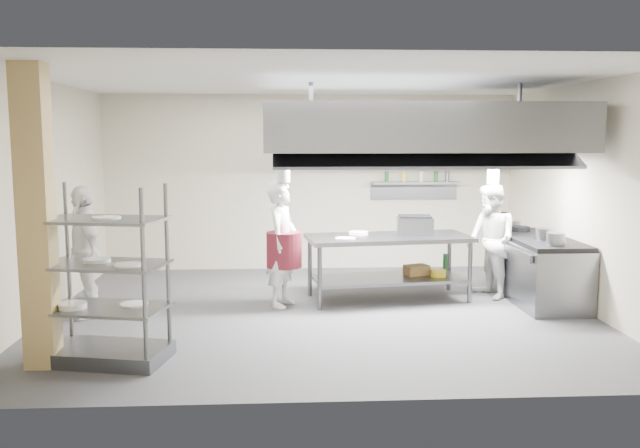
{
  "coord_description": "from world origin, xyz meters",
  "views": [
    {
      "loc": [
        -0.5,
        -8.63,
        2.3
      ],
      "look_at": [
        0.01,
        0.2,
        1.15
      ],
      "focal_mm": 38.0,
      "sensor_mm": 36.0,
      "label": 1
    }
  ],
  "objects": [
    {
      "name": "hood_strip_a",
      "position": [
        0.4,
        0.4,
        2.08
      ],
      "size": [
        1.6,
        0.12,
        0.04
      ],
      "primitive_type": "cube",
      "color": "white",
      "rests_on": "exhaust_hood"
    },
    {
      "name": "chef_line",
      "position": [
        2.46,
        0.7,
        0.82
      ],
      "size": [
        0.78,
        0.92,
        1.64
      ],
      "primitive_type": "imported",
      "rotation": [
        0.0,
        0.0,
        -1.34
      ],
      "color": "white",
      "rests_on": "floor"
    },
    {
      "name": "chef_plating",
      "position": [
        -3.0,
        -0.01,
        0.84
      ],
      "size": [
        0.84,
        1.06,
        1.68
      ],
      "primitive_type": "imported",
      "rotation": [
        0.0,
        0.0,
        -1.06
      ],
      "color": "white",
      "rests_on": "floor"
    },
    {
      "name": "stockpot",
      "position": [
        3.06,
        0.28,
        0.98
      ],
      "size": [
        0.22,
        0.22,
        0.16
      ],
      "primitive_type": "cylinder",
      "color": "gray",
      "rests_on": "range_top"
    },
    {
      "name": "chef_head",
      "position": [
        -0.49,
        0.4,
        0.85
      ],
      "size": [
        0.59,
        0.72,
        1.7
      ],
      "primitive_type": "imported",
      "rotation": [
        0.0,
        0.0,
        1.23
      ],
      "color": "white",
      "rests_on": "floor"
    },
    {
      "name": "wall_left",
      "position": [
        -3.5,
        0.0,
        1.5
      ],
      "size": [
        0.0,
        6.0,
        6.0
      ],
      "primitive_type": "plane",
      "rotation": [
        1.57,
        0.0,
        1.57
      ],
      "color": "#B4A88F",
      "rests_on": "ground"
    },
    {
      "name": "pass_rack",
      "position": [
        -2.3,
        -1.79,
        0.91
      ],
      "size": [
        1.33,
        0.95,
        1.82
      ],
      "primitive_type": null,
      "rotation": [
        0.0,
        0.0,
        -0.21
      ],
      "color": "slate",
      "rests_on": "floor"
    },
    {
      "name": "exhaust_hood",
      "position": [
        1.3,
        0.4,
        2.4
      ],
      "size": [
        4.0,
        2.5,
        0.6
      ],
      "primitive_type": "cube",
      "color": "slate",
      "rests_on": "ceiling"
    },
    {
      "name": "plate_stack",
      "position": [
        -2.3,
        -1.79,
        0.58
      ],
      "size": [
        0.28,
        0.28,
        0.05
      ],
      "primitive_type": "cylinder",
      "color": "white",
      "rests_on": "pass_rack"
    },
    {
      "name": "range_top",
      "position": [
        3.08,
        0.5,
        0.87
      ],
      "size": [
        0.78,
        1.96,
        0.06
      ],
      "primitive_type": "cube",
      "color": "black",
      "rests_on": "cooking_range"
    },
    {
      "name": "column",
      "position": [
        -2.9,
        -1.9,
        1.5
      ],
      "size": [
        0.3,
        0.3,
        3.0
      ],
      "primitive_type": "cube",
      "color": "tan",
      "rests_on": "floor"
    },
    {
      "name": "wall_back",
      "position": [
        0.0,
        3.0,
        1.5
      ],
      "size": [
        7.0,
        0.0,
        7.0
      ],
      "primitive_type": "plane",
      "rotation": [
        1.57,
        0.0,
        0.0
      ],
      "color": "#B4A88F",
      "rests_on": "ground"
    },
    {
      "name": "cooking_range",
      "position": [
        3.08,
        0.5,
        0.42
      ],
      "size": [
        0.8,
        2.0,
        0.84
      ],
      "primitive_type": "cube",
      "color": "gray",
      "rests_on": "floor"
    },
    {
      "name": "island_undershelf",
      "position": [
        1.0,
        0.67,
        0.3
      ],
      "size": [
        2.18,
        1.1,
        0.04
      ],
      "primitive_type": "cube",
      "rotation": [
        0.0,
        0.0,
        0.12
      ],
      "color": "slate",
      "rests_on": "island"
    },
    {
      "name": "floor",
      "position": [
        0.0,
        0.0,
        0.0
      ],
      "size": [
        7.0,
        7.0,
        0.0
      ],
      "primitive_type": "plane",
      "color": "#272729",
      "rests_on": "ground"
    },
    {
      "name": "ceiling",
      "position": [
        0.0,
        0.0,
        3.0
      ],
      "size": [
        7.0,
        7.0,
        0.0
      ],
      "primitive_type": "plane",
      "rotation": [
        3.14,
        0.0,
        0.0
      ],
      "color": "silver",
      "rests_on": "wall_back"
    },
    {
      "name": "wicker_basket",
      "position": [
        1.43,
        0.8,
        0.39
      ],
      "size": [
        0.38,
        0.32,
        0.14
      ],
      "primitive_type": "cube",
      "rotation": [
        0.0,
        0.0,
        0.33
      ],
      "color": "#8D5F38",
      "rests_on": "island_undershelf"
    },
    {
      "name": "wall_right",
      "position": [
        3.5,
        0.0,
        1.5
      ],
      "size": [
        0.0,
        6.0,
        6.0
      ],
      "primitive_type": "plane",
      "rotation": [
        1.57,
        0.0,
        -1.57
      ],
      "color": "#B4A88F",
      "rests_on": "ground"
    },
    {
      "name": "griddle",
      "position": [
        1.39,
        0.8,
        1.03
      ],
      "size": [
        0.54,
        0.45,
        0.24
      ],
      "primitive_type": "cube",
      "rotation": [
        0.0,
        0.0,
        -0.12
      ],
      "color": "slate",
      "rests_on": "island_worktop"
    },
    {
      "name": "hood_strip_b",
      "position": [
        2.2,
        0.4,
        2.08
      ],
      "size": [
        1.6,
        0.12,
        0.04
      ],
      "primitive_type": "cube",
      "color": "white",
      "rests_on": "exhaust_hood"
    },
    {
      "name": "island_worktop",
      "position": [
        1.0,
        0.67,
        0.88
      ],
      "size": [
        2.37,
        1.22,
        0.06
      ],
      "primitive_type": "cube",
      "rotation": [
        0.0,
        0.0,
        0.12
      ],
      "color": "slate",
      "rests_on": "island"
    },
    {
      "name": "wall_shelf",
      "position": [
        1.8,
        2.84,
        1.5
      ],
      "size": [
        1.5,
        0.28,
        0.04
      ],
      "primitive_type": "cube",
      "color": "slate",
      "rests_on": "wall_back"
    },
    {
      "name": "island",
      "position": [
        1.0,
        0.67,
        0.46
      ],
      "size": [
        2.37,
        1.22,
        0.91
      ],
      "primitive_type": null,
      "rotation": [
        0.0,
        0.0,
        0.12
      ],
      "color": "slate",
      "rests_on": "floor"
    }
  ]
}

